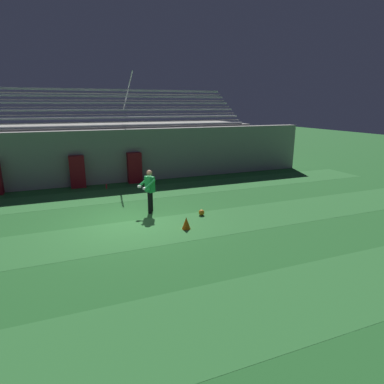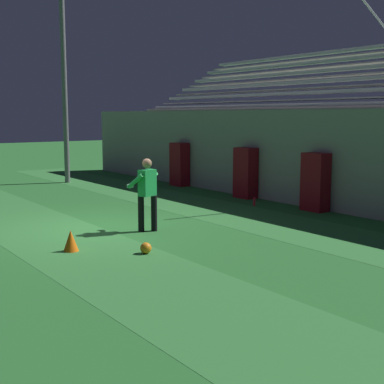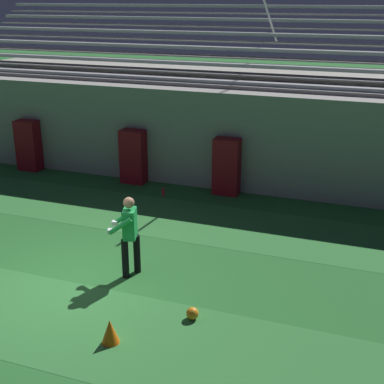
% 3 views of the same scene
% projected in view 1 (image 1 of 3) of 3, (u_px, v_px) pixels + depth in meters
% --- Properties ---
extents(ground_plane, '(80.00, 80.00, 0.00)m').
position_uv_depth(ground_plane, '(130.00, 222.00, 11.42)').
color(ground_plane, '#286B2D').
extents(turf_stripe_near, '(28.00, 2.45, 0.01)m').
position_uv_depth(turf_stripe_near, '(192.00, 326.00, 6.04)').
color(turf_stripe_near, '#337A38').
rests_on(turf_stripe_near, ground).
extents(turf_stripe_mid, '(28.00, 2.45, 0.01)m').
position_uv_depth(turf_stripe_mid, '(136.00, 233.00, 10.43)').
color(turf_stripe_mid, '#337A38').
rests_on(turf_stripe_mid, ground).
extents(turf_stripe_far, '(28.00, 2.45, 0.01)m').
position_uv_depth(turf_stripe_far, '(114.00, 195.00, 14.82)').
color(turf_stripe_far, '#337A38').
rests_on(turf_stripe_far, ground).
extents(back_wall, '(24.00, 0.60, 2.80)m').
position_uv_depth(back_wall, '(105.00, 157.00, 16.89)').
color(back_wall, '#999691').
rests_on(back_wall, ground).
extents(padding_pillar_gate_left, '(0.73, 0.44, 1.61)m').
position_uv_depth(padding_pillar_gate_left, '(77.00, 172.00, 16.04)').
color(padding_pillar_gate_left, maroon).
rests_on(padding_pillar_gate_left, ground).
extents(padding_pillar_gate_right, '(0.73, 0.44, 1.61)m').
position_uv_depth(padding_pillar_gate_right, '(135.00, 168.00, 17.06)').
color(padding_pillar_gate_right, maroon).
rests_on(padding_pillar_gate_right, ground).
extents(bleacher_stand, '(18.00, 4.75, 5.83)m').
position_uv_depth(bleacher_stand, '(99.00, 148.00, 19.27)').
color(bleacher_stand, '#999691').
rests_on(bleacher_stand, ground).
extents(goalkeeper, '(0.63, 0.68, 1.67)m').
position_uv_depth(goalkeeper, '(150.00, 188.00, 12.24)').
color(goalkeeper, black).
rests_on(goalkeeper, ground).
extents(soccer_ball, '(0.22, 0.22, 0.22)m').
position_uv_depth(soccer_ball, '(201.00, 212.00, 12.11)').
color(soccer_ball, orange).
rests_on(soccer_ball, ground).
extents(traffic_cone, '(0.30, 0.30, 0.42)m').
position_uv_depth(traffic_cone, '(186.00, 223.00, 10.74)').
color(traffic_cone, orange).
rests_on(traffic_cone, ground).
extents(water_bottle, '(0.07, 0.07, 0.24)m').
position_uv_depth(water_bottle, '(106.00, 186.00, 15.97)').
color(water_bottle, red).
rests_on(water_bottle, ground).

